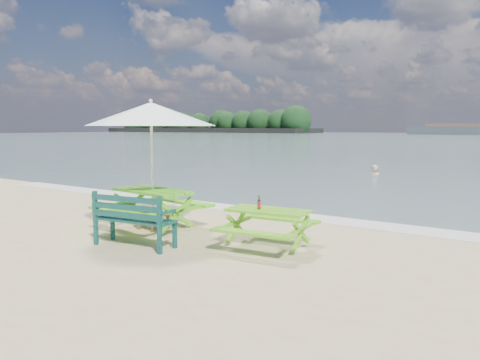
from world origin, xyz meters
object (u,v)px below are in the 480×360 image
Objects in this scene: park_bench at (135,230)px; swimmer at (374,184)px; picnic_table_left at (152,210)px; beer_bottle at (259,205)px; picnic_table_right at (268,229)px; side_table at (153,220)px; patio_umbrella at (151,114)px.

park_bench is 15.44m from swimmer.
picnic_table_left is 8.77× the size of beer_bottle.
beer_bottle is 14.47m from swimmer.
park_bench is at bearing -147.34° from picnic_table_right.
beer_bottle is (2.66, -0.01, 0.60)m from side_table.
picnic_table_left is 0.78× the size of patio_umbrella.
side_table is at bearing 179.76° from beer_bottle.
side_table is at bearing -90.00° from patio_umbrella.
park_bench is at bearing -87.30° from swimmer.
park_bench is at bearing -58.07° from patio_umbrella.
beer_bottle is at bearing -0.24° from patio_umbrella.
side_table is at bearing 94.74° from picnic_table_left.
picnic_table_left is at bearing -179.78° from beer_bottle.
picnic_table_left is 1.25× the size of picnic_table_right.
side_table is 14.18m from swimmer.
picnic_table_right is 3.50m from patio_umbrella.
picnic_table_left is 1.26× the size of swimmer.
side_table is at bearing 121.93° from park_bench.
picnic_table_left is at bearing -90.17° from swimmer.
swimmer is (0.04, 14.17, -2.87)m from patio_umbrella.
picnic_table_right is at bearing 1.72° from picnic_table_left.
beer_bottle reaches higher than swimmer.
picnic_table_right is at bearing 28.11° from beer_bottle.
beer_bottle reaches higher than side_table.
picnic_table_right is (2.80, 0.08, -0.08)m from picnic_table_left.
patio_umbrella is 1.61× the size of swimmer.
side_table is 2.24m from patio_umbrella.
beer_bottle reaches higher than picnic_table_left.
beer_bottle is at bearing -0.24° from side_table.
side_table is at bearing -178.71° from picnic_table_right.
picnic_table_left is 1.38× the size of park_bench.
beer_bottle is 0.14× the size of swimmer.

